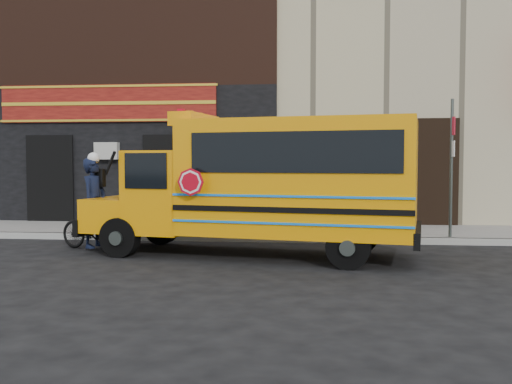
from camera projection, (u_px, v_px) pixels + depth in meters
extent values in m
plane|color=black|center=(258.00, 260.00, 11.13)|extent=(120.00, 120.00, 0.00)
cube|color=#9C9D98|center=(269.00, 239.00, 13.71)|extent=(40.00, 0.20, 0.15)
cube|color=#62605B|center=(273.00, 231.00, 15.20)|extent=(40.00, 3.00, 0.15)
cube|color=tan|center=(286.00, 49.00, 21.24)|extent=(20.00, 10.00, 12.00)
cube|color=black|center=(110.00, 154.00, 17.04)|extent=(10.00, 0.30, 4.00)
cube|color=#331A11|center=(109.00, 36.00, 16.85)|extent=(10.00, 0.28, 3.00)
cube|color=#520D0B|center=(108.00, 103.00, 16.79)|extent=(6.50, 0.12, 1.10)
cube|color=black|center=(51.00, 179.00, 17.11)|extent=(1.30, 0.10, 2.50)
cube|color=black|center=(168.00, 180.00, 16.74)|extent=(1.30, 0.10, 2.50)
cylinder|color=black|center=(120.00, 237.00, 11.51)|extent=(0.84, 0.42, 0.80)
cylinder|color=black|center=(162.00, 227.00, 13.33)|extent=(0.84, 0.42, 0.80)
cylinder|color=black|center=(348.00, 247.00, 10.20)|extent=(0.84, 0.42, 0.80)
cylinder|color=black|center=(360.00, 234.00, 12.02)|extent=(0.84, 0.42, 0.80)
cube|color=orange|center=(124.00, 213.00, 12.52)|extent=(1.35, 2.15, 0.70)
cube|color=black|center=(102.00, 224.00, 12.69)|extent=(0.50, 2.04, 0.35)
cube|color=orange|center=(169.00, 191.00, 12.19)|extent=(1.57, 2.29, 1.70)
cube|color=black|center=(145.00, 172.00, 12.33)|extent=(0.39, 1.78, 0.90)
cube|color=orange|center=(300.00, 177.00, 11.36)|extent=(4.83, 2.99, 2.25)
cube|color=black|center=(418.00, 235.00, 10.77)|extent=(0.52, 2.18, 0.30)
cube|color=black|center=(292.00, 152.00, 10.24)|extent=(3.84, 0.76, 0.75)
cube|color=orange|center=(195.00, 121.00, 11.94)|extent=(0.79, 1.66, 0.28)
cylinder|color=#B30718|center=(191.00, 182.00, 10.63)|extent=(0.52, 0.13, 0.52)
cylinder|color=#3B423E|center=(451.00, 171.00, 13.41)|extent=(0.07, 0.07, 3.40)
cube|color=red|center=(453.00, 126.00, 13.27)|extent=(0.04, 0.30, 0.43)
cube|color=white|center=(453.00, 149.00, 13.30)|extent=(0.04, 0.30, 0.37)
imported|color=black|center=(91.00, 227.00, 12.48)|extent=(1.69, 0.97, 0.98)
imported|color=black|center=(94.00, 205.00, 12.48)|extent=(0.58, 0.79, 1.97)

